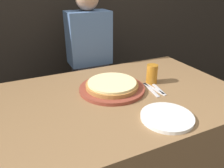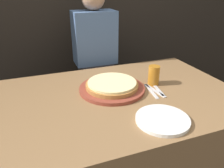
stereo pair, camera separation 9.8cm
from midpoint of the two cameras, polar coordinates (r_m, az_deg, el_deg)
The scene contains 8 objects.
dining_table at distance 1.50m, azimuth 3.80°, elevation -15.84°, with size 1.42×0.94×0.76m.
pizza_on_board at distance 1.33m, azimuth 2.11°, elevation -0.65°, with size 0.40×0.40×0.06m.
beer_glass at distance 1.42m, azimuth 12.82°, elevation 2.42°, with size 0.07×0.07×0.12m.
dinner_plate at distance 1.08m, azimuth 15.62°, elevation -8.98°, with size 0.26×0.26×0.02m.
fork at distance 1.34m, azimuth 12.28°, elevation -1.89°, with size 0.04×0.20×0.00m.
dinner_knife at distance 1.36m, azimuth 13.17°, elevation -1.71°, with size 0.04×0.20×0.00m.
spoon at distance 1.37m, azimuth 14.05°, elevation -1.54°, with size 0.04×0.17×0.00m.
diner_person at distance 1.90m, azimuth -2.82°, elevation 3.37°, with size 0.34×0.20×1.34m.
Camera 2 is at (-0.44, -1.05, 1.36)m, focal length 35.00 mm.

